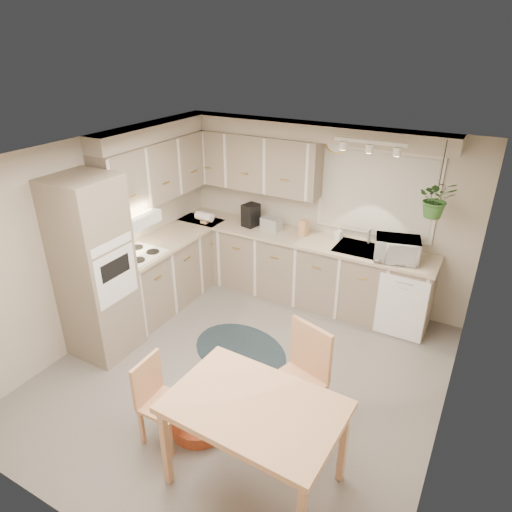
# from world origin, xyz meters

# --- Properties ---
(floor) EXTENTS (4.20, 4.20, 0.00)m
(floor) POSITION_xyz_m (0.00, 0.00, 0.00)
(floor) COLOR slate
(floor) RESTS_ON ground
(ceiling) EXTENTS (4.20, 4.20, 0.00)m
(ceiling) POSITION_xyz_m (0.00, 0.00, 2.40)
(ceiling) COLOR white
(ceiling) RESTS_ON wall_back
(wall_back) EXTENTS (4.00, 0.04, 2.40)m
(wall_back) POSITION_xyz_m (0.00, 2.10, 1.20)
(wall_back) COLOR #B0A591
(wall_back) RESTS_ON floor
(wall_front) EXTENTS (4.00, 0.04, 2.40)m
(wall_front) POSITION_xyz_m (0.00, -2.10, 1.20)
(wall_front) COLOR #B0A591
(wall_front) RESTS_ON floor
(wall_left) EXTENTS (0.04, 4.20, 2.40)m
(wall_left) POSITION_xyz_m (-2.00, 0.00, 1.20)
(wall_left) COLOR #B0A591
(wall_left) RESTS_ON floor
(wall_right) EXTENTS (0.04, 4.20, 2.40)m
(wall_right) POSITION_xyz_m (2.00, 0.00, 1.20)
(wall_right) COLOR #B0A591
(wall_right) RESTS_ON floor
(base_cab_left) EXTENTS (0.60, 1.85, 0.90)m
(base_cab_left) POSITION_xyz_m (-1.70, 0.88, 0.45)
(base_cab_left) COLOR gray
(base_cab_left) RESTS_ON floor
(base_cab_back) EXTENTS (3.60, 0.60, 0.90)m
(base_cab_back) POSITION_xyz_m (-0.20, 1.80, 0.45)
(base_cab_back) COLOR gray
(base_cab_back) RESTS_ON floor
(counter_left) EXTENTS (0.64, 1.89, 0.04)m
(counter_left) POSITION_xyz_m (-1.69, 0.88, 0.92)
(counter_left) COLOR #C7B291
(counter_left) RESTS_ON base_cab_left
(counter_back) EXTENTS (3.64, 0.64, 0.04)m
(counter_back) POSITION_xyz_m (-0.20, 1.79, 0.92)
(counter_back) COLOR #C7B291
(counter_back) RESTS_ON base_cab_back
(oven_stack) EXTENTS (0.65, 0.65, 2.10)m
(oven_stack) POSITION_xyz_m (-1.68, -0.38, 1.05)
(oven_stack) COLOR gray
(oven_stack) RESTS_ON floor
(wall_oven_face) EXTENTS (0.02, 0.56, 0.58)m
(wall_oven_face) POSITION_xyz_m (-1.35, -0.38, 1.05)
(wall_oven_face) COLOR white
(wall_oven_face) RESTS_ON oven_stack
(upper_cab_left) EXTENTS (0.35, 2.00, 0.75)m
(upper_cab_left) POSITION_xyz_m (-1.82, 1.00, 1.83)
(upper_cab_left) COLOR gray
(upper_cab_left) RESTS_ON wall_left
(upper_cab_back) EXTENTS (2.00, 0.35, 0.75)m
(upper_cab_back) POSITION_xyz_m (-1.00, 1.93, 1.83)
(upper_cab_back) COLOR gray
(upper_cab_back) RESTS_ON wall_back
(soffit_left) EXTENTS (0.30, 2.00, 0.20)m
(soffit_left) POSITION_xyz_m (-1.85, 1.00, 2.30)
(soffit_left) COLOR #B0A591
(soffit_left) RESTS_ON wall_left
(soffit_back) EXTENTS (3.60, 0.30, 0.20)m
(soffit_back) POSITION_xyz_m (-0.20, 1.95, 2.30)
(soffit_back) COLOR #B0A591
(soffit_back) RESTS_ON wall_back
(cooktop) EXTENTS (0.52, 0.58, 0.02)m
(cooktop) POSITION_xyz_m (-1.68, 0.30, 0.94)
(cooktop) COLOR white
(cooktop) RESTS_ON counter_left
(range_hood) EXTENTS (0.40, 0.60, 0.14)m
(range_hood) POSITION_xyz_m (-1.70, 0.30, 1.40)
(range_hood) COLOR white
(range_hood) RESTS_ON upper_cab_left
(window_blinds) EXTENTS (1.40, 0.02, 1.00)m
(window_blinds) POSITION_xyz_m (0.70, 2.07, 1.60)
(window_blinds) COLOR beige
(window_blinds) RESTS_ON wall_back
(window_frame) EXTENTS (1.50, 0.02, 1.10)m
(window_frame) POSITION_xyz_m (0.70, 2.08, 1.60)
(window_frame) COLOR beige
(window_frame) RESTS_ON wall_back
(sink) EXTENTS (0.70, 0.48, 0.10)m
(sink) POSITION_xyz_m (0.70, 1.80, 0.90)
(sink) COLOR #B2B6BB
(sink) RESTS_ON counter_back
(dishwasher_front) EXTENTS (0.58, 0.02, 0.83)m
(dishwasher_front) POSITION_xyz_m (1.30, 1.49, 0.42)
(dishwasher_front) COLOR white
(dishwasher_front) RESTS_ON base_cab_back
(track_light_bar) EXTENTS (0.80, 0.04, 0.04)m
(track_light_bar) POSITION_xyz_m (0.70, 1.55, 2.33)
(track_light_bar) COLOR white
(track_light_bar) RESTS_ON ceiling
(wall_clock) EXTENTS (0.30, 0.03, 0.30)m
(wall_clock) POSITION_xyz_m (0.15, 2.07, 2.18)
(wall_clock) COLOR #E9BB52
(wall_clock) RESTS_ON wall_back
(dining_table) EXTENTS (1.37, 0.94, 0.84)m
(dining_table) POSITION_xyz_m (0.74, -1.10, 0.42)
(dining_table) COLOR tan
(dining_table) RESTS_ON floor
(chair_left) EXTENTS (0.40, 0.40, 0.83)m
(chair_left) POSITION_xyz_m (-0.18, -1.09, 0.41)
(chair_left) COLOR tan
(chair_left) RESTS_ON floor
(chair_back) EXTENTS (0.61, 0.61, 1.03)m
(chair_back) POSITION_xyz_m (0.76, -0.40, 0.52)
(chair_back) COLOR tan
(chair_back) RESTS_ON floor
(braided_rug) EXTENTS (1.45, 1.25, 0.01)m
(braided_rug) POSITION_xyz_m (-0.25, 0.34, 0.01)
(braided_rug) COLOR black
(braided_rug) RESTS_ON floor
(pet_bed) EXTENTS (0.55, 0.55, 0.12)m
(pet_bed) POSITION_xyz_m (0.01, -0.87, 0.06)
(pet_bed) COLOR #B75324
(pet_bed) RESTS_ON floor
(microwave) EXTENTS (0.57, 0.40, 0.35)m
(microwave) POSITION_xyz_m (1.12, 1.70, 1.11)
(microwave) COLOR white
(microwave) RESTS_ON counter_back
(soap_bottle) EXTENTS (0.12, 0.19, 0.08)m
(soap_bottle) POSITION_xyz_m (0.31, 1.95, 0.98)
(soap_bottle) COLOR white
(soap_bottle) RESTS_ON counter_back
(hanging_plant) EXTENTS (0.49, 0.52, 0.34)m
(hanging_plant) POSITION_xyz_m (1.46, 1.70, 1.72)
(hanging_plant) COLOR #316126
(hanging_plant) RESTS_ON ceiling
(coffee_maker) EXTENTS (0.22, 0.25, 0.32)m
(coffee_maker) POSITION_xyz_m (-0.93, 1.80, 1.10)
(coffee_maker) COLOR black
(coffee_maker) RESTS_ON counter_back
(toaster) EXTENTS (0.30, 0.20, 0.17)m
(toaster) POSITION_xyz_m (-0.62, 1.82, 1.02)
(toaster) COLOR #B2B6BB
(toaster) RESTS_ON counter_back
(knife_block) EXTENTS (0.11, 0.11, 0.22)m
(knife_block) POSITION_xyz_m (-0.15, 1.85, 1.05)
(knife_block) COLOR tan
(knife_block) RESTS_ON counter_back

